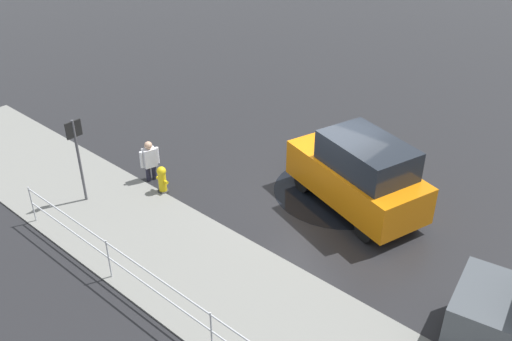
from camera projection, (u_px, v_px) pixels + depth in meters
name	position (u px, v px, depth m)	size (l,w,h in m)	color
ground_plane	(318.00, 199.00, 15.43)	(60.00, 60.00, 0.00)	black
kerb_strip	(207.00, 277.00, 12.73)	(24.00, 3.20, 0.04)	slate
moving_hatchback	(359.00, 174.00, 14.58)	(4.23, 2.77, 2.06)	orange
fire_hydrant	(162.00, 180.00, 15.51)	(0.42, 0.31, 0.80)	gold
pedestrian	(150.00, 159.00, 15.93)	(0.33, 0.55, 1.22)	silver
metal_railing	(155.00, 285.00, 11.44)	(9.60, 0.04, 1.05)	#B7BABF
sign_post	(77.00, 149.00, 14.55)	(0.07, 0.44, 2.40)	#4C4C51
puddle_patch	(339.00, 191.00, 15.77)	(3.60, 3.60, 0.01)	black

